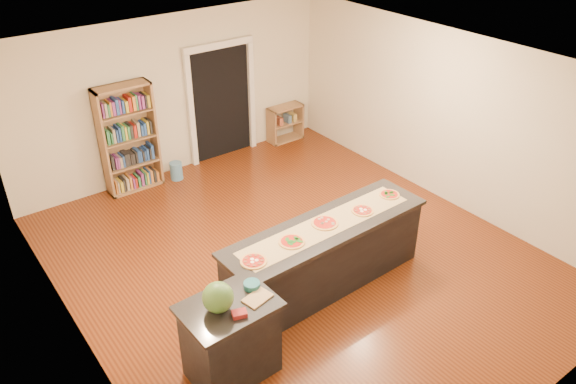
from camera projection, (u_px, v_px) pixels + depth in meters
room at (297, 172)px, 7.37m from camera, size 6.00×7.00×2.80m
doorway at (221, 96)px, 10.33m from camera, size 1.40×0.09×2.21m
kitchen_island at (326, 256)px, 7.32m from camera, size 2.92×0.79×0.96m
side_counter at (231, 339)px, 6.02m from camera, size 0.99×0.72×0.98m
bookshelf at (129, 139)px, 9.35m from camera, size 0.93×0.33×1.87m
low_shelf at (285, 123)px, 11.33m from camera, size 0.73×0.31×0.73m
waste_bin at (176, 171)px, 10.01m from camera, size 0.22×0.22×0.32m
kraft_paper at (327, 225)px, 7.08m from camera, size 2.54×0.52×0.00m
watermelon at (218, 297)px, 5.64m from camera, size 0.32×0.32×0.32m
cutting_board at (258, 298)px, 5.86m from camera, size 0.33×0.26×0.02m
package_red at (240, 314)px, 5.63m from camera, size 0.18×0.15×0.05m
package_teal at (252, 285)px, 6.00m from camera, size 0.18×0.18×0.07m
pizza_a at (254, 261)px, 6.42m from camera, size 0.31×0.31×0.02m
pizza_b at (292, 242)px, 6.75m from camera, size 0.33×0.33×0.02m
pizza_c at (325, 223)px, 7.10m from camera, size 0.34×0.34×0.02m
pizza_d at (362, 211)px, 7.35m from camera, size 0.31×0.31×0.02m
pizza_e at (389, 195)px, 7.70m from camera, size 0.28×0.28×0.02m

